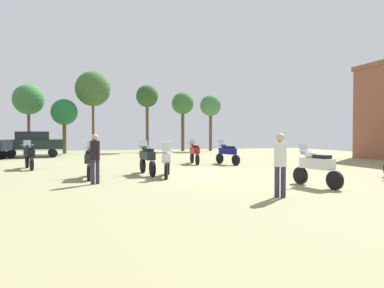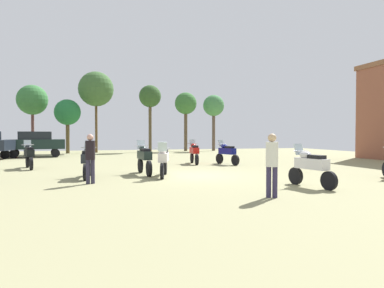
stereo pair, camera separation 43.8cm
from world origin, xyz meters
TOP-DOWN VIEW (x-y plane):
  - ground_plane at (0.00, 0.00)m, footprint 44.00×52.00m
  - motorcycle_2 at (3.38, 4.82)m, footprint 0.82×2.03m
  - motorcycle_3 at (2.85, -4.23)m, footprint 0.70×2.06m
  - motorcycle_4 at (-1.35, -0.08)m, footprint 0.81×2.24m
  - motorcycle_5 at (-4.41, 0.35)m, footprint 0.62×2.23m
  - motorcycle_7 at (-2.02, 0.96)m, footprint 0.62×2.32m
  - motorcycle_9 at (-7.40, 5.15)m, footprint 0.83×2.22m
  - motorcycle_11 at (1.64, 5.74)m, footprint 0.62×2.16m
  - car_2 at (-8.65, 15.14)m, footprint 4.51×2.38m
  - person_1 at (-4.27, -1.42)m, footprint 0.39×0.39m
  - person_2 at (0.64, -5.64)m, footprint 0.46×0.46m
  - tree_1 at (-4.01, 21.00)m, footprint 3.39×3.39m
  - tree_2 at (-9.79, 21.22)m, footprint 2.81×2.81m
  - tree_5 at (-6.61, 20.25)m, footprint 2.41×2.41m
  - tree_6 at (8.38, 21.62)m, footprint 2.30×2.30m
  - tree_7 at (5.30, 21.93)m, footprint 2.35×2.35m
  - tree_8 at (1.38, 21.50)m, footprint 2.28×2.28m

SIDE VIEW (x-z plane):
  - ground_plane at x=0.00m, z-range 0.00..0.02m
  - motorcycle_3 at x=2.85m, z-range 0.01..1.45m
  - motorcycle_2 at x=3.38m, z-range 0.01..1.45m
  - motorcycle_11 at x=1.64m, z-range 0.01..1.48m
  - motorcycle_5 at x=-4.41m, z-range 0.01..1.48m
  - motorcycle_4 at x=-1.35m, z-range 0.01..1.48m
  - motorcycle_9 at x=-7.40m, z-range 0.01..1.49m
  - motorcycle_7 at x=-2.02m, z-range 0.01..1.52m
  - person_1 at x=-4.27m, z-range 0.17..1.95m
  - person_2 at x=0.64m, z-range 0.17..1.96m
  - car_2 at x=-8.65m, z-range 0.19..2.19m
  - tree_5 at x=-6.61m, z-range 1.29..6.37m
  - tree_6 at x=8.38m, z-range 1.81..7.90m
  - tree_2 at x=-9.79m, z-range 1.79..8.23m
  - tree_7 at x=5.30m, z-range 1.88..8.19m
  - tree_8 at x=1.38m, z-range 2.19..9.06m
  - tree_1 at x=-4.01m, z-range 2.26..10.18m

